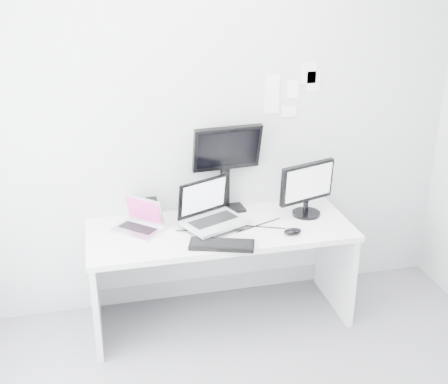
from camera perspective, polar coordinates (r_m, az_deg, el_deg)
The scene contains 15 objects.
back_wall at distance 4.01m, azimuth -1.48°, elevation 6.58°, with size 3.60×3.60×0.00m, color #B9BBBE.
desk at distance 4.09m, azimuth -0.34°, elevation -8.16°, with size 1.80×0.70×0.73m, color white.
macbook at distance 3.86m, azimuth -8.77°, elevation -2.33°, with size 0.31×0.23×0.23m, color silver.
speaker at distance 4.04m, azimuth -7.19°, elevation -1.68°, with size 0.08×0.08×0.16m, color black.
dell_laptop at distance 3.84m, azimuth -0.93°, elevation -1.37°, with size 0.40×0.31×0.34m, color #AEB1B6.
rear_monitor at distance 4.06m, azimuth 0.22°, elevation 2.49°, with size 0.49×0.18×0.66m, color black.
samsung_monitor at distance 4.07m, azimuth 8.31°, elevation 0.33°, with size 0.44×0.20×0.40m, color black.
keyboard at distance 3.66m, azimuth -0.22°, elevation -5.27°, with size 0.41×0.15×0.03m, color black.
mouse at distance 3.85m, azimuth 6.83°, elevation -3.91°, with size 0.12×0.08×0.04m, color black.
wall_note_0 at distance 4.05m, azimuth 4.85°, elevation 10.60°, with size 0.10×0.00×0.14m, color white.
wall_note_1 at distance 4.11m, azimuth 6.86°, elevation 10.11°, with size 0.09×0.00×0.13m, color white.
wall_note_2 at distance 4.15m, azimuth 8.87°, elevation 10.84°, with size 0.10×0.00×0.14m, color white.
wall_note_3 at distance 4.14m, azimuth 6.49°, elevation 7.94°, with size 0.11×0.00×0.08m, color white.
wall_note_4 at distance 4.13m, azimuth 8.40°, elevation 11.63°, with size 0.12×0.00×0.15m, color white.
wall_note_5 at distance 4.08m, azimuth 4.77°, elevation 8.70°, with size 0.11×0.00×0.13m, color white.
Camera 1 is at (-0.77, -2.18, 2.45)m, focal length 46.02 mm.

